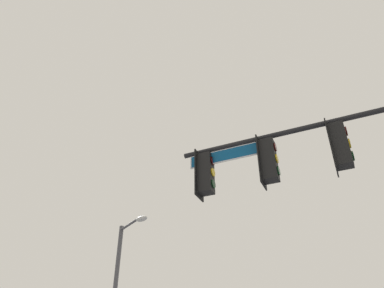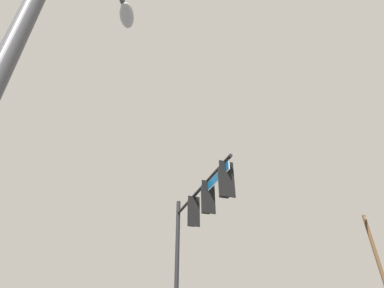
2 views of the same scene
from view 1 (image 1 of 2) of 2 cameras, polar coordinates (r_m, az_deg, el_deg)
The scene contains 1 object.
signal_pole_near at distance 8.75m, azimuth 19.70°, elevation -4.28°, with size 5.89×1.69×7.14m.
Camera 1 is at (-5.75, 2.79, 1.32)m, focal length 35.00 mm.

